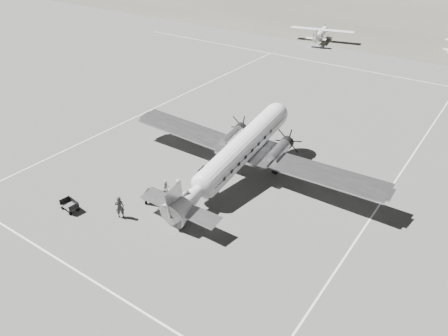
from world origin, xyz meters
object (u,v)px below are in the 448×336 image
light_plane_left (321,35)px  ramp_agent (167,188)px  baggage_cart_near (155,198)px  dc3_airliner (237,155)px  baggage_cart_far (70,206)px  passenger (178,187)px  ground_crew (120,207)px

light_plane_left → ramp_agent: light_plane_left is taller
light_plane_left → baggage_cart_near: bearing=-92.5°
dc3_airliner → ramp_agent: dc3_airliner is taller
baggage_cart_far → ramp_agent: ramp_agent is taller
ramp_agent → light_plane_left: bearing=41.8°
light_plane_left → baggage_cart_near: (10.29, -56.98, -0.73)m
passenger → ramp_agent: bearing=121.2°
baggage_cart_far → ground_crew: size_ratio=0.80×
ramp_agent → passenger: 1.04m
light_plane_left → ground_crew: (9.32, -60.05, -0.26)m
baggage_cart_near → ground_crew: size_ratio=0.92×
dc3_airliner → light_plane_left: 51.81m
passenger → ground_crew: bearing=150.8°
dc3_airliner → baggage_cart_near: (-3.61, -7.08, -2.05)m
ground_crew → passenger: ground_crew is taller
dc3_airliner → baggage_cart_near: dc3_airliner is taller
light_plane_left → passenger: light_plane_left is taller
baggage_cart_near → passenger: 2.24m
baggage_cart_near → dc3_airliner: bearing=44.4°
dc3_airliner → baggage_cart_far: (-8.73, -11.91, -2.11)m
baggage_cart_near → baggage_cart_far: (-5.12, -4.83, -0.06)m
ramp_agent → ground_crew: bearing=-162.7°
dc3_airliner → light_plane_left: dc3_airliner is taller
dc3_airliner → passenger: bearing=-117.4°
baggage_cart_far → ramp_agent: size_ratio=1.00×
dc3_airliner → passenger: size_ratio=16.41×
dc3_airliner → ramp_agent: 6.93m
ground_crew → ramp_agent: size_ratio=1.25×
dc3_airliner → ground_crew: bearing=-113.7°
dc3_airliner → passenger: dc3_airliner is taller
ground_crew → dc3_airliner: bearing=-157.9°
ground_crew → passenger: bearing=-154.0°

